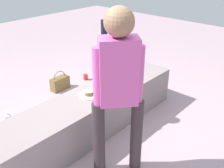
{
  "coord_description": "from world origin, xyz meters",
  "views": [
    {
      "loc": [
        -1.79,
        -1.94,
        1.94
      ],
      "look_at": [
        -0.01,
        -0.32,
        0.73
      ],
      "focal_mm": 41.88,
      "sensor_mm": 36.0,
      "label": 1
    }
  ],
  "objects_px": {
    "child_seated": "(109,71)",
    "adult_standing": "(118,82)",
    "water_bottle_near_gift": "(9,120)",
    "gift_bag": "(99,92)",
    "water_bottle_far_side": "(108,81)",
    "party_cup_red": "(86,77)",
    "handbag_brown_canvas": "(60,83)",
    "cake_plate": "(89,94)"
  },
  "relations": [
    {
      "from": "child_seated",
      "to": "adult_standing",
      "type": "relative_size",
      "value": 0.3
    },
    {
      "from": "gift_bag",
      "to": "water_bottle_far_side",
      "type": "relative_size",
      "value": 1.73
    },
    {
      "from": "water_bottle_near_gift",
      "to": "child_seated",
      "type": "bearing_deg",
      "value": -42.47
    },
    {
      "from": "water_bottle_near_gift",
      "to": "water_bottle_far_side",
      "type": "bearing_deg",
      "value": -5.6
    },
    {
      "from": "water_bottle_far_side",
      "to": "party_cup_red",
      "type": "relative_size",
      "value": 1.91
    },
    {
      "from": "water_bottle_near_gift",
      "to": "gift_bag",
      "type": "bearing_deg",
      "value": -17.72
    },
    {
      "from": "child_seated",
      "to": "water_bottle_near_gift",
      "type": "bearing_deg",
      "value": 137.53
    },
    {
      "from": "adult_standing",
      "to": "cake_plate",
      "type": "xyz_separation_m",
      "value": [
        0.25,
        0.65,
        -0.46
      ]
    },
    {
      "from": "cake_plate",
      "to": "party_cup_red",
      "type": "relative_size",
      "value": 2.31
    },
    {
      "from": "child_seated",
      "to": "adult_standing",
      "type": "distance_m",
      "value": 0.87
    },
    {
      "from": "party_cup_red",
      "to": "handbag_brown_canvas",
      "type": "bearing_deg",
      "value": 175.95
    },
    {
      "from": "water_bottle_far_side",
      "to": "cake_plate",
      "type": "bearing_deg",
      "value": -146.98
    },
    {
      "from": "water_bottle_far_side",
      "to": "handbag_brown_canvas",
      "type": "relative_size",
      "value": 0.59
    },
    {
      "from": "party_cup_red",
      "to": "water_bottle_near_gift",
      "type": "bearing_deg",
      "value": -169.73
    },
    {
      "from": "gift_bag",
      "to": "party_cup_red",
      "type": "bearing_deg",
      "value": 63.08
    },
    {
      "from": "adult_standing",
      "to": "water_bottle_near_gift",
      "type": "xyz_separation_m",
      "value": [
        -0.37,
        1.47,
        -0.87
      ]
    },
    {
      "from": "adult_standing",
      "to": "water_bottle_near_gift",
      "type": "bearing_deg",
      "value": 104.22
    },
    {
      "from": "child_seated",
      "to": "cake_plate",
      "type": "bearing_deg",
      "value": 175.18
    },
    {
      "from": "party_cup_red",
      "to": "handbag_brown_canvas",
      "type": "xyz_separation_m",
      "value": [
        -0.51,
        0.04,
        0.06
      ]
    },
    {
      "from": "party_cup_red",
      "to": "handbag_brown_canvas",
      "type": "distance_m",
      "value": 0.52
    },
    {
      "from": "handbag_brown_canvas",
      "to": "child_seated",
      "type": "bearing_deg",
      "value": -95.73
    },
    {
      "from": "water_bottle_far_side",
      "to": "party_cup_red",
      "type": "distance_m",
      "value": 0.45
    },
    {
      "from": "water_bottle_near_gift",
      "to": "adult_standing",
      "type": "bearing_deg",
      "value": -75.78
    },
    {
      "from": "cake_plate",
      "to": "handbag_brown_canvas",
      "type": "relative_size",
      "value": 0.72
    },
    {
      "from": "child_seated",
      "to": "handbag_brown_canvas",
      "type": "xyz_separation_m",
      "value": [
        0.12,
        1.16,
        -0.59
      ]
    },
    {
      "from": "cake_plate",
      "to": "gift_bag",
      "type": "height_order",
      "value": "cake_plate"
    },
    {
      "from": "handbag_brown_canvas",
      "to": "gift_bag",
      "type": "bearing_deg",
      "value": -76.33
    },
    {
      "from": "child_seated",
      "to": "handbag_brown_canvas",
      "type": "height_order",
      "value": "child_seated"
    },
    {
      "from": "water_bottle_far_side",
      "to": "party_cup_red",
      "type": "bearing_deg",
      "value": 100.59
    },
    {
      "from": "gift_bag",
      "to": "handbag_brown_canvas",
      "type": "distance_m",
      "value": 0.73
    },
    {
      "from": "gift_bag",
      "to": "party_cup_red",
      "type": "relative_size",
      "value": 3.31
    },
    {
      "from": "child_seated",
      "to": "water_bottle_far_side",
      "type": "height_order",
      "value": "child_seated"
    },
    {
      "from": "child_seated",
      "to": "cake_plate",
      "type": "height_order",
      "value": "child_seated"
    },
    {
      "from": "gift_bag",
      "to": "party_cup_red",
      "type": "height_order",
      "value": "gift_bag"
    },
    {
      "from": "cake_plate",
      "to": "gift_bag",
      "type": "relative_size",
      "value": 0.7
    },
    {
      "from": "cake_plate",
      "to": "water_bottle_far_side",
      "type": "height_order",
      "value": "cake_plate"
    },
    {
      "from": "child_seated",
      "to": "party_cup_red",
      "type": "bearing_deg",
      "value": 60.89
    },
    {
      "from": "cake_plate",
      "to": "party_cup_red",
      "type": "distance_m",
      "value": 1.51
    },
    {
      "from": "child_seated",
      "to": "water_bottle_far_side",
      "type": "relative_size",
      "value": 2.6
    },
    {
      "from": "gift_bag",
      "to": "party_cup_red",
      "type": "xyz_separation_m",
      "value": [
        0.34,
        0.67,
        -0.09
      ]
    },
    {
      "from": "gift_bag",
      "to": "handbag_brown_canvas",
      "type": "xyz_separation_m",
      "value": [
        -0.17,
        0.7,
        -0.03
      ]
    },
    {
      "from": "adult_standing",
      "to": "party_cup_red",
      "type": "height_order",
      "value": "adult_standing"
    }
  ]
}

